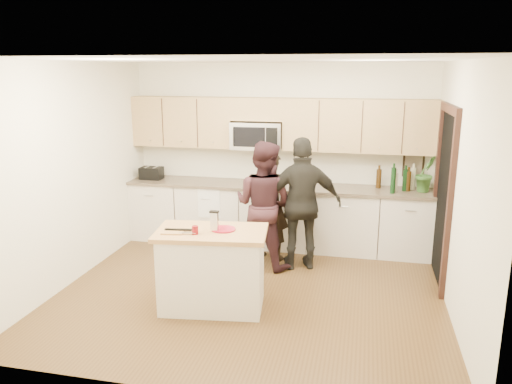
% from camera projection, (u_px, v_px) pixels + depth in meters
% --- Properties ---
extents(floor, '(4.50, 4.50, 0.00)m').
position_uv_depth(floor, '(251.00, 291.00, 6.01)').
color(floor, '#543A1C').
rests_on(floor, ground).
extents(room_shell, '(4.52, 4.02, 2.71)m').
position_uv_depth(room_shell, '(250.00, 149.00, 5.59)').
color(room_shell, silver).
rests_on(room_shell, ground).
extents(back_cabinetry, '(4.50, 0.66, 0.94)m').
position_uv_depth(back_cabinetry, '(276.00, 215.00, 7.50)').
color(back_cabinetry, beige).
rests_on(back_cabinetry, ground).
extents(upper_cabinetry, '(4.50, 0.33, 0.75)m').
position_uv_depth(upper_cabinetry, '(281.00, 123.00, 7.30)').
color(upper_cabinetry, tan).
rests_on(upper_cabinetry, ground).
extents(microwave, '(0.76, 0.41, 0.40)m').
position_uv_depth(microwave, '(257.00, 135.00, 7.38)').
color(microwave, silver).
rests_on(microwave, ground).
extents(doorway, '(0.06, 1.25, 2.20)m').
position_uv_depth(doorway, '(444.00, 190.00, 6.11)').
color(doorway, black).
rests_on(doorway, ground).
extents(framed_picture, '(0.30, 0.03, 0.38)m').
position_uv_depth(framed_picture, '(413.00, 164.00, 7.17)').
color(framed_picture, black).
rests_on(framed_picture, ground).
extents(dish_towel, '(0.34, 0.60, 0.48)m').
position_uv_depth(dish_towel, '(211.00, 193.00, 7.44)').
color(dish_towel, white).
rests_on(dish_towel, ground).
extents(island, '(1.28, 0.85, 0.90)m').
position_uv_depth(island, '(212.00, 269.00, 5.52)').
color(island, beige).
rests_on(island, ground).
extents(red_plate, '(0.26, 0.26, 0.02)m').
position_uv_depth(red_plate, '(224.00, 229.00, 5.43)').
color(red_plate, maroon).
rests_on(red_plate, island).
extents(box_grater, '(0.10, 0.06, 0.21)m').
position_uv_depth(box_grater, '(214.00, 220.00, 5.36)').
color(box_grater, silver).
rests_on(box_grater, red_plate).
extents(drink_glass, '(0.07, 0.07, 0.09)m').
position_uv_depth(drink_glass, '(195.00, 230.00, 5.29)').
color(drink_glass, maroon).
rests_on(drink_glass, island).
extents(cutting_board, '(0.25, 0.21, 0.02)m').
position_uv_depth(cutting_board, '(173.00, 232.00, 5.35)').
color(cutting_board, '#A77045').
rests_on(cutting_board, island).
extents(tongs, '(0.30, 0.07, 0.02)m').
position_uv_depth(tongs, '(178.00, 230.00, 5.37)').
color(tongs, black).
rests_on(tongs, cutting_board).
extents(knife, '(0.18, 0.05, 0.01)m').
position_uv_depth(knife, '(188.00, 233.00, 5.28)').
color(knife, silver).
rests_on(knife, cutting_board).
extents(toaster, '(0.33, 0.23, 0.19)m').
position_uv_depth(toaster, '(151.00, 173.00, 7.76)').
color(toaster, black).
rests_on(toaster, back_cabinetry).
extents(bottle_cluster, '(0.55, 0.37, 0.42)m').
position_uv_depth(bottle_cluster, '(400.00, 178.00, 6.99)').
color(bottle_cluster, '#341F09').
rests_on(bottle_cluster, back_cabinetry).
extents(orchid, '(0.37, 0.36, 0.53)m').
position_uv_depth(orchid, '(426.00, 173.00, 6.91)').
color(orchid, '#386628').
rests_on(orchid, back_cabinetry).
extents(woman_left, '(0.64, 0.50, 1.54)m').
position_uv_depth(woman_left, '(270.00, 206.00, 6.89)').
color(woman_left, black).
rests_on(woman_left, ground).
extents(woman_center, '(0.98, 0.85, 1.70)m').
position_uv_depth(woman_center, '(263.00, 205.00, 6.62)').
color(woman_center, black).
rests_on(woman_center, ground).
extents(woman_right, '(1.12, 0.72, 1.77)m').
position_uv_depth(woman_right, '(302.00, 204.00, 6.54)').
color(woman_right, black).
rests_on(woman_right, ground).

